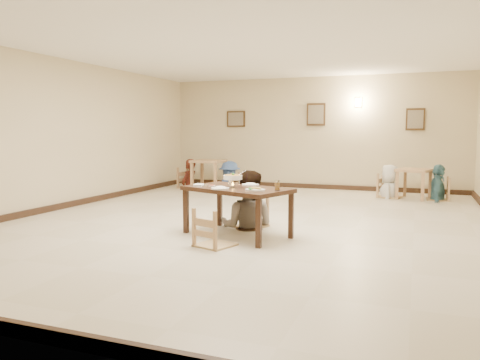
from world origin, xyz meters
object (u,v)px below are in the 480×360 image
at_px(bg_chair_ll, 189,169).
at_px(bg_chair_rr, 438,178).
at_px(chair_near, 215,210).
at_px(bg_table_right, 414,175).
at_px(main_diner, 247,170).
at_px(bg_table_left, 208,165).
at_px(bg_chair_lr, 230,174).
at_px(bg_diner_b, 230,161).
at_px(bg_diner_d, 439,164).
at_px(drink_glass, 277,186).
at_px(bg_diner_a, 189,159).
at_px(curry_warmer, 233,177).
at_px(main_table, 237,193).
at_px(bg_diner_c, 391,165).
at_px(bg_chair_rl, 390,175).
at_px(chair_far, 251,198).

bearing_deg(bg_chair_ll, bg_chair_rr, -79.23).
bearing_deg(chair_near, bg_table_right, -95.47).
relative_size(main_diner, bg_table_left, 2.30).
distance_m(bg_chair_lr, bg_diner_b, 0.33).
bearing_deg(bg_table_right, bg_diner_d, -2.96).
xyz_separation_m(drink_glass, bg_table_left, (-3.38, 5.05, -0.15)).
bearing_deg(bg_chair_lr, bg_table_left, -70.65).
height_order(main_diner, bg_diner_b, main_diner).
height_order(bg_table_left, bg_diner_d, bg_diner_d).
xyz_separation_m(bg_table_right, bg_diner_a, (-5.76, -0.02, 0.24)).
bearing_deg(chair_near, bg_diner_b, -51.78).
bearing_deg(main_diner, curry_warmer, 82.09).
height_order(bg_chair_rr, bg_diner_a, bg_diner_a).
xyz_separation_m(main_table, bg_table_left, (-2.73, 4.94, 0.00)).
bearing_deg(main_diner, bg_diner_d, -132.14).
bearing_deg(bg_diner_c, main_table, -15.58).
bearing_deg(bg_diner_b, main_diner, -146.10).
distance_m(main_table, bg_diner_d, 5.78).
distance_m(main_table, bg_chair_rr, 5.78).
bearing_deg(bg_table_right, bg_diner_b, -179.58).
bearing_deg(bg_diner_c, chair_near, -13.64).
xyz_separation_m(main_table, bg_diner_b, (-2.13, 4.96, 0.12)).
bearing_deg(curry_warmer, bg_chair_lr, 112.55).
bearing_deg(bg_table_right, bg_table_left, -179.35).
relative_size(main_table, curry_warmer, 5.57).
xyz_separation_m(bg_table_left, bg_diner_d, (5.68, 0.03, 0.17)).
xyz_separation_m(main_table, bg_chair_rl, (1.91, 5.01, -0.11)).
bearing_deg(bg_table_right, bg_chair_rl, 178.30).
bearing_deg(drink_glass, main_diner, 134.59).
relative_size(curry_warmer, drink_glass, 2.19).
distance_m(bg_chair_rl, bg_diner_b, 4.05).
xyz_separation_m(bg_table_right, bg_chair_rr, (0.52, -0.03, -0.06)).
xyz_separation_m(drink_glass, bg_chair_lr, (-2.78, 5.07, -0.35)).
distance_m(main_table, bg_diner_a, 5.99).
relative_size(bg_table_left, bg_diner_c, 0.52).
relative_size(drink_glass, bg_diner_c, 0.09).
height_order(main_table, bg_diner_b, bg_diner_b).
bearing_deg(bg_diner_b, bg_diner_c, -80.85).
xyz_separation_m(chair_near, bg_table_right, (2.48, 5.70, 0.07)).
bearing_deg(chair_far, bg_table_left, 139.42).
bearing_deg(bg_diner_b, bg_chair_ll, 97.75).
bearing_deg(drink_glass, bg_diner_b, 118.73).
bearing_deg(bg_chair_ll, bg_diner_c, -78.78).
xyz_separation_m(chair_far, bg_diner_c, (1.93, 4.34, 0.30)).
bearing_deg(bg_table_left, bg_diner_a, 176.20).
bearing_deg(bg_diner_c, chair_far, -18.59).
relative_size(bg_chair_rr, bg_diner_c, 0.64).
relative_size(bg_chair_rl, bg_diner_c, 0.69).
bearing_deg(bg_chair_lr, main_table, 40.20).
relative_size(bg_chair_lr, bg_diner_d, 0.54).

